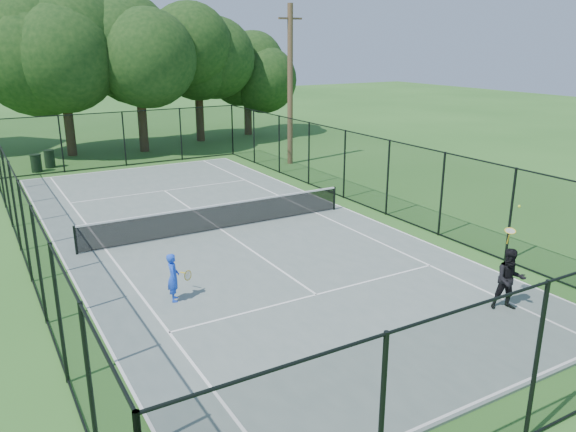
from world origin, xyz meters
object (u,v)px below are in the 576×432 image
tennis_net (220,216)px  utility_pole (290,85)px  trash_bin_left (36,163)px  player_black (510,279)px  player_blue (173,277)px  trash_bin_right (50,159)px

tennis_net → utility_pole: size_ratio=1.18×
trash_bin_left → player_black: (8.23, -23.37, 0.40)m
player_blue → player_black: player_black is taller
trash_bin_right → player_blue: player_blue is taller
player_blue → player_black: size_ratio=0.50×
trash_bin_left → utility_pole: utility_pole is taller
trash_bin_left → tennis_net: bearing=-72.0°
tennis_net → player_blue: bearing=-125.4°
player_black → trash_bin_right: bearing=107.2°
trash_bin_right → player_blue: 19.43m
tennis_net → trash_bin_left: (-4.49, 13.85, -0.10)m
tennis_net → utility_pole: (8.20, 9.00, 3.75)m
utility_pole → tennis_net: bearing=-132.3°
player_blue → player_black: bearing=-33.5°
trash_bin_left → trash_bin_right: (0.77, 0.79, 0.02)m
utility_pole → player_blue: utility_pole is taller
tennis_net → trash_bin_right: tennis_net is taller
tennis_net → utility_pole: 12.74m
trash_bin_right → player_blue: bearing=-89.1°
utility_pole → player_black: utility_pole is taller
trash_bin_right → player_blue: size_ratio=0.75×
tennis_net → trash_bin_left: 14.56m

